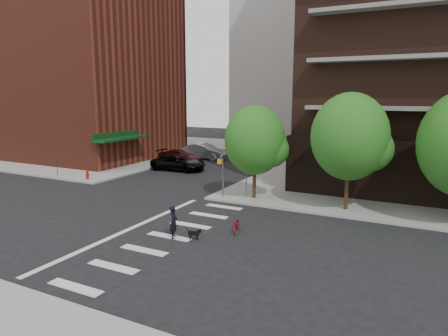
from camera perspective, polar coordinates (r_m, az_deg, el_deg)
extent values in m
plane|color=black|center=(22.12, -14.28, -8.26)|extent=(120.00, 120.00, 0.00)
cube|color=gray|center=(55.34, -17.41, 2.78)|extent=(31.00, 33.00, 0.15)
cube|color=silver|center=(16.20, -20.47, -15.69)|extent=(2.40, 0.50, 0.01)
cube|color=silver|center=(17.46, -15.53, -13.45)|extent=(2.40, 0.50, 0.01)
cube|color=silver|center=(18.85, -11.35, -11.44)|extent=(2.40, 0.50, 0.01)
cube|color=silver|center=(20.34, -7.82, -9.67)|extent=(2.40, 0.50, 0.01)
cube|color=silver|center=(21.92, -4.81, -8.12)|extent=(2.40, 0.50, 0.01)
cube|color=silver|center=(23.55, -2.23, -6.77)|extent=(2.40, 0.50, 0.01)
cube|color=silver|center=(25.24, 0.00, -5.58)|extent=(2.40, 0.50, 0.01)
cube|color=silver|center=(21.80, -13.28, -8.47)|extent=(0.30, 13.00, 0.01)
cube|color=maroon|center=(49.38, -20.49, 13.47)|extent=(20.00, 15.00, 20.00)
cube|color=#0C3814|center=(38.43, -14.43, 4.09)|extent=(1.40, 6.00, 0.20)
cylinder|color=#301E11|center=(26.73, 4.35, -1.85)|extent=(0.24, 0.24, 2.30)
sphere|color=#235B19|center=(26.28, 4.43, 4.02)|extent=(4.00, 4.00, 4.00)
cylinder|color=#301E11|center=(25.06, 17.12, -2.76)|extent=(0.24, 0.24, 2.60)
sphere|color=#235B19|center=(24.57, 17.51, 4.30)|extent=(4.50, 4.50, 4.50)
cylinder|color=slate|center=(26.90, -0.15, -1.41)|extent=(0.10, 0.10, 2.60)
cube|color=gold|center=(26.78, -0.54, 0.93)|extent=(0.32, 0.25, 0.32)
cylinder|color=slate|center=(26.75, 3.20, -1.93)|extent=(0.08, 0.08, 2.20)
cube|color=gold|center=(26.44, 3.09, -0.09)|extent=(0.64, 0.02, 0.64)
cylinder|color=#A50C0C|center=(34.53, -18.94, -1.03)|extent=(0.22, 0.22, 0.60)
sphere|color=#A50C0C|center=(34.48, -18.97, -0.52)|extent=(0.24, 0.24, 0.24)
cylinder|color=black|center=(37.06, -22.74, -0.14)|extent=(0.05, 0.05, 1.10)
cube|color=black|center=(36.95, -22.81, 0.87)|extent=(0.10, 0.08, 0.22)
imported|color=black|center=(37.45, -6.53, 0.74)|extent=(2.67, 5.28, 1.43)
imported|color=#360C0E|center=(40.99, -6.17, 1.58)|extent=(2.23, 5.00, 1.43)
imported|color=#9DA0A4|center=(43.94, -2.87, 2.40)|extent=(2.00, 5.26, 1.71)
imported|color=maroon|center=(20.68, 1.79, -8.04)|extent=(0.99, 1.66, 0.82)
imported|color=black|center=(19.86, -7.20, -7.68)|extent=(0.70, 0.59, 1.63)
cube|color=black|center=(19.70, -4.35, -9.28)|extent=(0.54, 0.32, 0.21)
cube|color=black|center=(19.60, -3.53, -8.99)|extent=(0.18, 0.16, 0.15)
cylinder|color=black|center=(19.74, -3.87, -9.90)|extent=(0.05, 0.05, 0.23)
cylinder|color=black|center=(19.81, -4.81, -9.84)|extent=(0.05, 0.05, 0.23)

